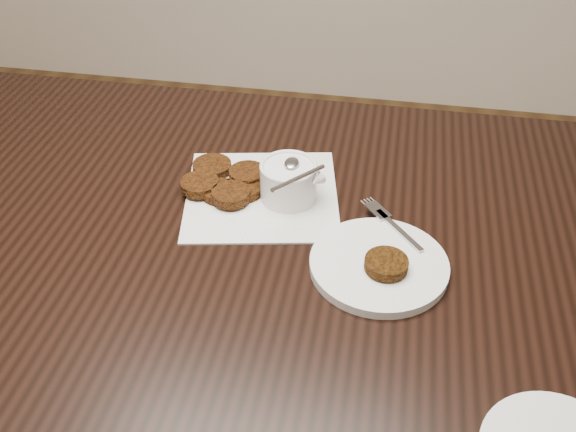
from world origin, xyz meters
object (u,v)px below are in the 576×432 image
object	(u,v)px
napkin	(262,195)
sauce_ramekin	(288,165)
table	(220,366)
plate_with_patty	(379,261)

from	to	relation	value
napkin	sauce_ramekin	distance (m)	0.08
table	napkin	bearing A→B (deg)	50.06
table	plate_with_patty	distance (m)	0.49
napkin	plate_with_patty	distance (m)	0.26
sauce_ramekin	plate_with_patty	bearing A→B (deg)	-41.88
sauce_ramekin	plate_with_patty	size ratio (longest dim) A/B	0.64
table	plate_with_patty	bearing A→B (deg)	-11.25
table	sauce_ramekin	distance (m)	0.47
napkin	plate_with_patty	xyz separation A→B (m)	(0.22, -0.15, 0.01)
table	sauce_ramekin	bearing A→B (deg)	36.27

